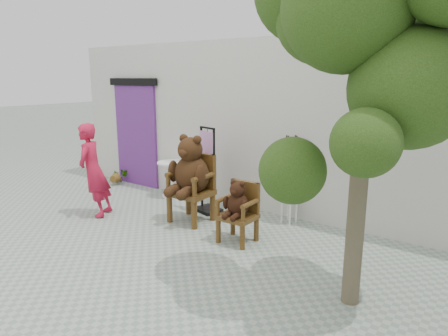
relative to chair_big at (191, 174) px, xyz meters
name	(u,v)px	position (x,y,z in m)	size (l,w,h in m)	color
ground_plane	(149,261)	(0.52, -1.48, -0.81)	(60.00, 60.00, 0.00)	gray
back_wall	(269,124)	(0.52, 1.62, 0.69)	(9.00, 1.00, 3.00)	beige
doorway	(136,133)	(-2.48, 1.10, 0.35)	(1.40, 0.11, 2.33)	#602878
chair_big	(191,174)	(0.00, 0.00, 0.00)	(0.72, 0.76, 1.45)	#41290E
chair_small	(238,206)	(1.10, -0.25, -0.27)	(0.50, 0.50, 0.92)	#41290E
person	(93,170)	(-1.53, -0.75, -0.01)	(0.58, 0.38, 1.60)	#B41635
cafe_table	(173,175)	(-1.23, 0.87, -0.37)	(0.60, 0.60, 0.70)	white
display_stand	(208,180)	(-0.08, 0.54, -0.23)	(0.53, 0.45, 1.51)	black
stool_bucket	(290,185)	(1.36, 0.87, -0.17)	(0.32, 0.32, 1.45)	white
tree	(370,39)	(2.99, -0.97, 1.87)	(2.27, 1.91, 3.68)	#453C29
potted_plant	(118,176)	(-2.86, 0.84, -0.62)	(0.34, 0.29, 0.38)	#19320D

